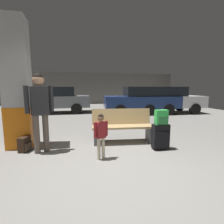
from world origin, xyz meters
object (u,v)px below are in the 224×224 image
backpack_dark_floor (25,144)px  parked_car_near (141,99)px  parked_car_side (166,99)px  backpack_bright (161,117)px  parked_car_far (54,99)px  structural_pillar (17,85)px  suitcase (161,136)px  bench (122,126)px  child (101,132)px  adult (40,104)px

backpack_dark_floor → parked_car_near: 6.96m
backpack_dark_floor → parked_car_side: bearing=36.9°
backpack_bright → parked_car_far: 7.49m
structural_pillar → backpack_dark_floor: bearing=-66.8°
suitcase → parked_car_near: 5.79m
bench → parked_car_near: (2.54, 4.73, 0.36)m
structural_pillar → parked_car_side: bearing=33.8°
backpack_dark_floor → parked_car_far: 6.30m
child → parked_car_near: size_ratio=0.22×
suitcase → adult: (-2.70, 0.45, 0.77)m
backpack_dark_floor → parked_car_far: (0.06, 6.26, 0.64)m
suitcase → backpack_bright: 0.45m
backpack_bright → child: backpack_bright is taller
structural_pillar → suitcase: 3.62m
parked_car_far → structural_pillar: bearing=-92.3°
adult → parked_car_side: size_ratio=0.42×
structural_pillar → parked_car_far: (0.23, 5.86, -0.71)m
backpack_dark_floor → parked_car_near: bearing=44.9°
bench → parked_car_far: parked_car_far is taller
structural_pillar → child: bearing=-34.4°
suitcase → backpack_bright: bearing=-113.6°
parked_car_side → parked_car_far: 6.47m
adult → parked_car_far: adult is taller
backpack_dark_floor → parked_car_side: parked_car_side is taller
bench → child: (-0.75, -0.99, 0.13)m
backpack_bright → parked_car_near: (1.82, 5.48, 0.03)m
backpack_bright → child: bearing=-170.7°
structural_pillar → backpack_bright: bearing=-17.0°
structural_pillar → parked_car_near: bearing=41.4°
adult → parked_car_near: adult is taller
backpack_dark_floor → parked_car_near: (4.91, 4.89, 0.64)m
bench → parked_car_side: size_ratio=0.39×
parked_car_side → backpack_bright: bearing=-121.3°
suitcase → parked_car_far: size_ratio=0.15×
bench → backpack_bright: backpack_bright is taller
bench → adult: bearing=-171.4°
bench → backpack_dark_floor: 2.39m
child → parked_car_far: 7.27m
child → adult: 1.50m
backpack_bright → adult: 2.75m
structural_pillar → backpack_bright: (3.27, -1.00, -0.75)m
backpack_bright → parked_car_far: bearing=113.9°
bench → parked_car_side: (3.98, 4.62, 0.36)m
structural_pillar → child: size_ratio=3.27×
structural_pillar → parked_car_far: structural_pillar is taller
backpack_dark_floor → child: bearing=-27.0°
parked_car_far → child: bearing=-77.5°
structural_pillar → backpack_dark_floor: 1.42m
structural_pillar → bench: 2.78m
parked_car_side → parked_car_near: 1.45m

